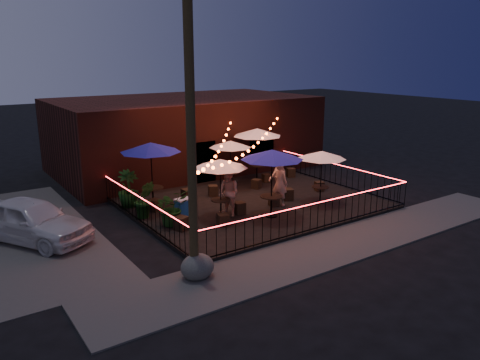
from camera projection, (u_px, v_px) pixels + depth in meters
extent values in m
plane|color=black|center=(282.00, 218.00, 18.59)|extent=(110.00, 110.00, 0.00)
cube|color=black|center=(253.00, 204.00, 20.16)|extent=(10.00, 8.00, 0.15)
cube|color=#474441|center=(342.00, 244.00, 15.99)|extent=(18.00, 2.50, 0.05)
cube|color=#3B1710|center=(185.00, 133.00, 26.59)|extent=(14.00, 8.00, 4.00)
cube|color=black|center=(204.00, 163.00, 23.18)|extent=(1.20, 0.24, 2.20)
cube|color=black|center=(260.00, 146.00, 24.97)|extent=(1.60, 0.24, 1.20)
cylinder|color=#372A16|center=(191.00, 143.00, 12.54)|extent=(0.26, 0.26, 8.00)
cube|color=black|center=(317.00, 228.00, 16.94)|extent=(10.00, 0.04, 0.04)
cube|color=black|center=(318.00, 203.00, 16.70)|extent=(10.00, 0.04, 0.04)
cube|color=red|center=(318.00, 203.00, 16.69)|extent=(10.00, 0.03, 0.02)
cube|color=black|center=(144.00, 223.00, 17.39)|extent=(0.04, 8.00, 0.04)
cube|color=black|center=(143.00, 200.00, 17.15)|extent=(0.04, 8.00, 0.04)
cube|color=red|center=(142.00, 199.00, 17.15)|extent=(0.03, 8.00, 0.02)
cube|color=black|center=(335.00, 183.00, 22.86)|extent=(0.04, 8.00, 0.04)
cube|color=black|center=(336.00, 165.00, 22.62)|extent=(0.04, 8.00, 0.04)
cube|color=red|center=(336.00, 164.00, 22.61)|extent=(0.03, 8.00, 0.02)
cylinder|color=black|center=(221.00, 217.00, 18.27)|extent=(0.42, 0.42, 0.03)
cylinder|color=black|center=(221.00, 209.00, 18.18)|extent=(0.06, 0.06, 0.69)
cylinder|color=black|center=(221.00, 200.00, 18.09)|extent=(0.77, 0.77, 0.04)
cylinder|color=black|center=(221.00, 189.00, 17.97)|extent=(0.04, 0.04, 2.30)
cone|color=white|center=(220.00, 163.00, 17.72)|extent=(2.37, 2.37, 0.34)
cylinder|color=black|center=(153.00, 207.00, 19.50)|extent=(0.50, 0.50, 0.03)
cylinder|color=black|center=(153.00, 197.00, 19.40)|extent=(0.07, 0.07, 0.81)
cylinder|color=black|center=(153.00, 188.00, 19.29)|extent=(0.90, 0.90, 0.05)
cylinder|color=black|center=(152.00, 176.00, 19.16)|extent=(0.05, 0.05, 2.71)
cone|color=navy|center=(151.00, 147.00, 18.86)|extent=(2.92, 2.92, 0.39)
cylinder|color=black|center=(271.00, 216.00, 18.39)|extent=(0.48, 0.48, 0.03)
cylinder|color=black|center=(271.00, 206.00, 18.29)|extent=(0.07, 0.07, 0.79)
cylinder|color=black|center=(271.00, 196.00, 18.18)|extent=(0.88, 0.88, 0.04)
cylinder|color=black|center=(272.00, 184.00, 18.05)|extent=(0.05, 0.05, 2.64)
cone|color=navy|center=(272.00, 155.00, 17.75)|extent=(2.86, 2.86, 0.39)
cylinder|color=black|center=(231.00, 186.00, 22.60)|extent=(0.41, 0.41, 0.03)
cylinder|color=black|center=(231.00, 179.00, 22.51)|extent=(0.06, 0.06, 0.66)
cylinder|color=black|center=(231.00, 173.00, 22.42)|extent=(0.74, 0.74, 0.04)
cylinder|color=black|center=(230.00, 164.00, 22.32)|extent=(0.04, 0.04, 2.21)
cone|color=white|center=(230.00, 144.00, 22.07)|extent=(2.52, 2.52, 0.32)
cylinder|color=black|center=(320.00, 202.00, 20.16)|extent=(0.41, 0.41, 0.03)
cylinder|color=black|center=(320.00, 194.00, 20.07)|extent=(0.06, 0.06, 0.67)
cylinder|color=black|center=(321.00, 187.00, 19.98)|extent=(0.74, 0.74, 0.04)
cylinder|color=black|center=(321.00, 177.00, 19.87)|extent=(0.04, 0.04, 2.22)
cone|color=white|center=(322.00, 155.00, 19.62)|extent=(2.16, 2.16, 0.32)
cylinder|color=black|center=(257.00, 180.00, 23.63)|extent=(0.48, 0.48, 0.03)
cylinder|color=black|center=(257.00, 173.00, 23.53)|extent=(0.07, 0.07, 0.79)
cylinder|color=black|center=(257.00, 165.00, 23.42)|extent=(0.88, 0.88, 0.04)
cylinder|color=black|center=(257.00, 155.00, 23.29)|extent=(0.05, 0.05, 2.63)
cone|color=white|center=(257.00, 132.00, 23.00)|extent=(3.20, 3.20, 0.38)
cube|color=black|center=(181.00, 223.00, 16.88)|extent=(0.54, 0.54, 0.50)
cube|color=black|center=(223.00, 220.00, 17.28)|extent=(0.47, 0.47, 0.46)
cube|color=black|center=(155.00, 205.00, 18.97)|extent=(0.52, 0.52, 0.48)
cube|color=black|center=(188.00, 195.00, 20.33)|extent=(0.47, 0.47, 0.52)
cube|color=black|center=(239.00, 208.00, 18.63)|extent=(0.43, 0.43, 0.47)
cube|color=black|center=(274.00, 201.00, 19.57)|extent=(0.47, 0.47, 0.46)
cube|color=black|center=(213.00, 191.00, 21.02)|extent=(0.53, 0.53, 0.48)
cube|color=black|center=(256.00, 184.00, 22.17)|extent=(0.50, 0.50, 0.45)
cube|color=black|center=(288.00, 194.00, 20.42)|extent=(0.55, 0.55, 0.49)
cube|color=black|center=(319.00, 186.00, 21.79)|extent=(0.48, 0.48, 0.44)
cube|color=black|center=(266.00, 178.00, 23.32)|extent=(0.41, 0.41, 0.41)
cube|color=black|center=(291.00, 173.00, 24.29)|extent=(0.51, 0.51, 0.46)
imported|color=beige|center=(280.00, 183.00, 19.53)|extent=(0.68, 0.81, 1.88)
imported|color=tan|center=(229.00, 193.00, 18.22)|extent=(0.91, 1.06, 1.89)
imported|color=tan|center=(278.00, 173.00, 21.65)|extent=(1.19, 0.81, 1.69)
imported|color=#104011|center=(171.00, 207.00, 17.29)|extent=(1.26, 1.10, 1.36)
imported|color=#183B13|center=(145.00, 199.00, 18.06)|extent=(0.94, 0.82, 1.47)
imported|color=#19370F|center=(128.00, 189.00, 19.40)|extent=(0.95, 0.95, 1.54)
cube|color=#1C5DAD|center=(184.00, 209.00, 17.96)|extent=(0.65, 0.51, 0.78)
cube|color=silver|center=(183.00, 199.00, 17.86)|extent=(0.70, 0.55, 0.05)
ellipsoid|color=#454540|center=(197.00, 267.00, 13.46)|extent=(1.19, 1.11, 0.74)
imported|color=silver|center=(31.00, 220.00, 16.13)|extent=(3.86, 4.77, 1.53)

